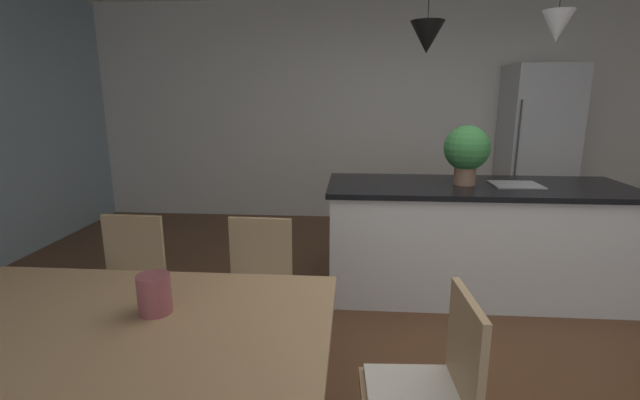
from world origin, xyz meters
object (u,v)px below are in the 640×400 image
at_px(dining_table, 106,336).
at_px(chair_kitchen_end, 427,394).
at_px(potted_plant_on_island, 467,150).
at_px(vase_on_dining_table, 154,294).
at_px(refrigerator, 536,150).
at_px(chair_far_left, 126,285).
at_px(chair_far_right, 256,289).
at_px(kitchen_island, 474,238).

bearing_deg(dining_table, chair_kitchen_end, 0.12).
xyz_separation_m(potted_plant_on_island, vase_on_dining_table, (-1.65, -1.89, -0.36)).
height_order(dining_table, refrigerator, refrigerator).
distance_m(chair_far_left, chair_kitchen_end, 1.86).
bearing_deg(vase_on_dining_table, dining_table, -151.82).
height_order(dining_table, chair_far_right, chair_far_right).
distance_m(chair_kitchen_end, kitchen_island, 2.09).
xyz_separation_m(chair_far_left, potted_plant_on_island, (2.21, 1.10, 0.69)).
relative_size(potted_plant_on_island, vase_on_dining_table, 2.85).
height_order(chair_far_left, kitchen_island, kitchen_island).
bearing_deg(kitchen_island, potted_plant_on_island, 180.00).
relative_size(kitchen_island, refrigerator, 1.22).
bearing_deg(vase_on_dining_table, refrigerator, 52.37).
relative_size(refrigerator, potted_plant_on_island, 4.18).
xyz_separation_m(dining_table, vase_on_dining_table, (0.17, 0.09, 0.14)).
distance_m(chair_kitchen_end, vase_on_dining_table, 1.14).
xyz_separation_m(dining_table, chair_far_left, (-0.39, 0.88, -0.19)).
bearing_deg(chair_far_right, vase_on_dining_table, -106.39).
height_order(chair_far_right, potted_plant_on_island, potted_plant_on_island).
height_order(chair_kitchen_end, vase_on_dining_table, vase_on_dining_table).
distance_m(chair_far_right, potted_plant_on_island, 1.93).
xyz_separation_m(chair_far_left, vase_on_dining_table, (0.56, -0.79, 0.33)).
height_order(chair_far_left, vase_on_dining_table, vase_on_dining_table).
xyz_separation_m(chair_kitchen_end, potted_plant_on_island, (0.57, 1.98, 0.69)).
xyz_separation_m(dining_table, potted_plant_on_island, (1.82, 1.98, 0.51)).
relative_size(dining_table, chair_far_left, 2.02).
distance_m(dining_table, kitchen_island, 2.77).
xyz_separation_m(chair_kitchen_end, vase_on_dining_table, (-1.08, 0.09, 0.33)).
relative_size(chair_kitchen_end, refrigerator, 0.45).
xyz_separation_m(refrigerator, vase_on_dining_table, (-2.91, -3.78, -0.15)).
height_order(chair_kitchen_end, refrigerator, refrigerator).
distance_m(dining_table, chair_far_left, 0.98).
relative_size(chair_far_right, potted_plant_on_island, 1.90).
height_order(chair_kitchen_end, potted_plant_on_island, potted_plant_on_island).
bearing_deg(dining_table, vase_on_dining_table, 28.18).
height_order(chair_far_right, chair_kitchen_end, same).
height_order(dining_table, potted_plant_on_island, potted_plant_on_island).
bearing_deg(chair_kitchen_end, potted_plant_on_island, 73.96).
bearing_deg(potted_plant_on_island, chair_kitchen_end, -106.04).
bearing_deg(vase_on_dining_table, chair_far_left, 125.49).
relative_size(chair_kitchen_end, potted_plant_on_island, 1.90).
xyz_separation_m(refrigerator, potted_plant_on_island, (-1.26, -1.89, 0.21)).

